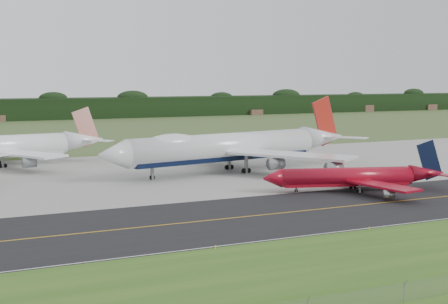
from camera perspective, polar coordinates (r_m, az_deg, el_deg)
ground at (r=118.72m, az=7.72°, el=-4.83°), size 600.00×600.00×0.00m
grass_verge at (r=91.78m, az=19.48°, el=-8.63°), size 400.00×30.00×0.01m
taxiway at (r=115.42m, az=8.77°, el=-5.18°), size 400.00×32.00×0.02m
apron at (r=163.54m, az=-1.78°, el=-1.58°), size 400.00×78.00×0.01m
taxiway_centreline at (r=115.42m, az=8.77°, el=-5.17°), size 400.00×0.40×0.00m
taxiway_edge_line at (r=103.11m, az=13.50°, el=-6.72°), size 400.00×0.25×0.00m
horizon_treeline at (r=377.84m, az=-14.84°, el=3.78°), size 700.00×25.00×12.00m
jet_ba_747 at (r=158.37m, az=0.78°, el=0.48°), size 74.43×60.91×18.77m
jet_red_737 at (r=134.68m, az=11.99°, el=-2.26°), size 38.94×31.03×10.69m
edge_marker_left at (r=88.24m, az=-0.80°, el=-8.68°), size 0.16×0.16×0.50m
edge_marker_center at (r=101.35m, az=13.14°, el=-6.82°), size 0.16×0.16×0.50m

